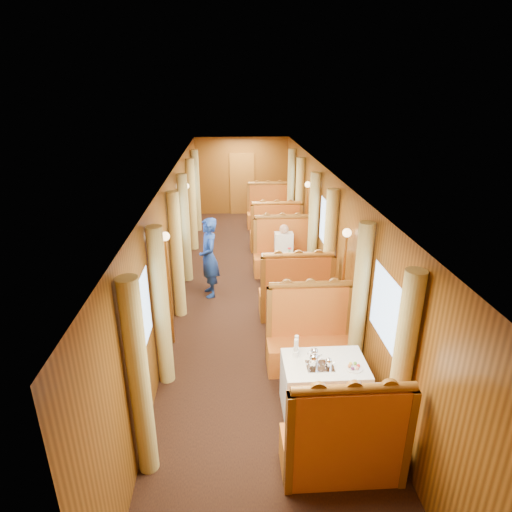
{
  "coord_description": "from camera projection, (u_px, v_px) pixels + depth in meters",
  "views": [
    {
      "loc": [
        -0.4,
        -7.95,
        4.01
      ],
      "look_at": [
        0.05,
        -0.56,
        1.05
      ],
      "focal_mm": 30.0,
      "sensor_mm": 36.0,
      "label": 1
    }
  ],
  "objects": [
    {
      "name": "sconce_right_aft",
      "position": [
        307.0,
        205.0,
        10.06
      ],
      "size": [
        0.14,
        0.14,
        1.95
      ],
      "color": "#BF8C3F",
      "rests_on": "floor"
    },
    {
      "name": "steward",
      "position": [
        209.0,
        258.0,
        8.52
      ],
      "size": [
        0.51,
        0.67,
        1.63
      ],
      "primitive_type": "imported",
      "rotation": [
        0.0,
        0.0,
        -1.35
      ],
      "color": "navy",
      "rests_on": "floor"
    },
    {
      "name": "ceiling",
      "position": [
        251.0,
        173.0,
        7.95
      ],
      "size": [
        3.0,
        12.0,
        0.01
      ],
      "primitive_type": null,
      "rotation": [
        3.14,
        0.0,
        0.0
      ],
      "color": "silver",
      "rests_on": "wall_left"
    },
    {
      "name": "window_right_near",
      "position": [
        388.0,
        312.0,
        5.18
      ],
      "size": [
        0.01,
        1.2,
        0.9
      ],
      "primitive_type": null,
      "rotation": [
        1.57,
        0.0,
        -1.57
      ],
      "color": "#88ADDC",
      "rests_on": "wall_right"
    },
    {
      "name": "sconce_left_fore",
      "position": [
        168.0,
        266.0,
        6.66
      ],
      "size": [
        0.14,
        0.14,
        1.95
      ],
      "color": "#BF8C3F",
      "rests_on": "floor"
    },
    {
      "name": "tea_tray",
      "position": [
        320.0,
        366.0,
        5.32
      ],
      "size": [
        0.34,
        0.26,
        0.01
      ],
      "primitive_type": "cube",
      "rotation": [
        0.0,
        0.0,
        -0.0
      ],
      "color": "silver",
      "rests_on": "table_near"
    },
    {
      "name": "passenger",
      "position": [
        284.0,
        245.0,
        9.38
      ],
      "size": [
        0.4,
        0.44,
        0.76
      ],
      "color": "beige",
      "rests_on": "banquette_mid_aft"
    },
    {
      "name": "teapot_left",
      "position": [
        313.0,
        363.0,
        5.27
      ],
      "size": [
        0.22,
        0.19,
        0.15
      ],
      "primitive_type": null,
      "rotation": [
        0.0,
        0.0,
        0.31
      ],
      "color": "silver",
      "rests_on": "tea_tray"
    },
    {
      "name": "fruit_plate",
      "position": [
        354.0,
        367.0,
        5.29
      ],
      "size": [
        0.23,
        0.23,
        0.05
      ],
      "rotation": [
        0.0,
        0.0,
        -0.25
      ],
      "color": "white",
      "rests_on": "table_near"
    },
    {
      "name": "banquette_near_aft",
      "position": [
        310.0,
        340.0,
        6.46
      ],
      "size": [
        1.3,
        0.55,
        1.34
      ],
      "color": "#A63512",
      "rests_on": "floor"
    },
    {
      "name": "wall_right",
      "position": [
        327.0,
        235.0,
        8.5
      ],
      "size": [
        0.01,
        12.0,
        2.5
      ],
      "primitive_type": null,
      "rotation": [
        1.57,
        0.0,
        -1.57
      ],
      "color": "brown",
      "rests_on": "floor"
    },
    {
      "name": "curtain_left_far_a",
      "position": [
        192.0,
        205.0,
        10.88
      ],
      "size": [
        0.22,
        0.22,
        2.35
      ],
      "primitive_type": "cylinder",
      "color": "tan",
      "rests_on": "floor"
    },
    {
      "name": "sconce_left_aft",
      "position": [
        187.0,
        207.0,
        9.91
      ],
      "size": [
        0.14,
        0.14,
        1.95
      ],
      "color": "#BF8C3F",
      "rests_on": "floor"
    },
    {
      "name": "cup_inboard",
      "position": [
        296.0,
        350.0,
        5.47
      ],
      "size": [
        0.08,
        0.08,
        0.26
      ],
      "rotation": [
        0.0,
        0.0,
        -0.32
      ],
      "color": "white",
      "rests_on": "table_near"
    },
    {
      "name": "rose_vase_mid",
      "position": [
        289.0,
        251.0,
        8.56
      ],
      "size": [
        0.06,
        0.06,
        0.36
      ],
      "rotation": [
        0.0,
        0.0,
        0.07
      ],
      "color": "silver",
      "rests_on": "table_mid"
    },
    {
      "name": "curtain_right_near_a",
      "position": [
        401.0,
        371.0,
        4.55
      ],
      "size": [
        0.22,
        0.22,
        2.35
      ],
      "primitive_type": "cylinder",
      "color": "tan",
      "rests_on": "floor"
    },
    {
      "name": "window_left_far",
      "position": [
        190.0,
        188.0,
        11.5
      ],
      "size": [
        0.01,
        1.2,
        0.9
      ],
      "primitive_type": null,
      "rotation": [
        1.57,
        0.0,
        1.57
      ],
      "color": "#88ADDC",
      "rests_on": "wall_left"
    },
    {
      "name": "banquette_near_fwd",
      "position": [
        343.0,
        445.0,
        4.58
      ],
      "size": [
        1.3,
        0.55,
        1.34
      ],
      "color": "#A63512",
      "rests_on": "floor"
    },
    {
      "name": "banquette_far_aft",
      "position": [
        269.0,
        213.0,
        12.95
      ],
      "size": [
        1.3,
        0.55,
        1.34
      ],
      "color": "#A63512",
      "rests_on": "floor"
    },
    {
      "name": "wall_far",
      "position": [
        242.0,
        176.0,
        13.97
      ],
      "size": [
        3.0,
        0.01,
        2.5
      ],
      "primitive_type": null,
      "rotation": [
        1.57,
        0.0,
        0.0
      ],
      "color": "brown",
      "rests_on": "floor"
    },
    {
      "name": "curtain_left_mid_b",
      "position": [
        185.0,
        229.0,
        9.08
      ],
      "size": [
        0.22,
        0.22,
        2.35
      ],
      "primitive_type": "cylinder",
      "color": "tan",
      "rests_on": "floor"
    },
    {
      "name": "banquette_far_fwd",
      "position": [
        276.0,
        234.0,
        11.07
      ],
      "size": [
        1.3,
        0.55,
        1.34
      ],
      "color": "#A63512",
      "rests_on": "floor"
    },
    {
      "name": "teapot_back",
      "position": [
        314.0,
        356.0,
        5.43
      ],
      "size": [
        0.2,
        0.18,
        0.13
      ],
      "primitive_type": null,
      "rotation": [
        0.0,
        0.0,
        -0.41
      ],
      "color": "silver",
      "rests_on": "tea_tray"
    },
    {
      "name": "curtain_left_near_b",
      "position": [
        161.0,
        308.0,
        5.84
      ],
      "size": [
        0.22,
        0.22,
        2.35
      ],
      "primitive_type": "cylinder",
      "color": "tan",
      "rests_on": "floor"
    },
    {
      "name": "window_right_mid",
      "position": [
        327.0,
        225.0,
        8.42
      ],
      "size": [
        0.01,
        1.2,
        0.9
      ],
      "primitive_type": null,
      "rotation": [
        1.57,
        0.0,
        -1.57
      ],
      "color": "#88ADDC",
      "rests_on": "wall_right"
    },
    {
      "name": "wall_left",
      "position": [
        175.0,
        238.0,
        8.33
      ],
      "size": [
        0.01,
        12.0,
        2.5
      ],
      "primitive_type": null,
      "rotation": [
        1.57,
        0.0,
        1.57
      ],
      "color": "brown",
      "rests_on": "floor"
    },
    {
      "name": "table_mid",
      "position": [
        288.0,
        276.0,
        8.78
      ],
      "size": [
        1.05,
        0.72,
        0.75
      ],
      "primitive_type": "cube",
      "color": "white",
      "rests_on": "floor"
    },
    {
      "name": "banquette_mid_fwd",
      "position": [
        295.0,
        296.0,
        7.82
      ],
      "size": [
        1.3,
        0.55,
        1.34
      ],
      "color": "#A63512",
      "rests_on": "floor"
    },
    {
      "name": "banquette_mid_aft",
      "position": [
        282.0,
        255.0,
        9.7
      ],
      "size": [
        1.3,
        0.55,
        1.34
      ],
      "color": "#A63512",
      "rests_on": "floor"
    },
    {
      "name": "curtain_left_near_a",
      "position": [
        139.0,
        382.0,
        4.39
      ],
      "size": [
        0.22,
        0.22,
        2.35
      ],
      "primitive_type": "cylinder",
      "color": "tan",
      "rests_on": "floor"
    },
    {
      "name": "curtain_right_far_b",
      "position": [
        291.0,
        190.0,
        12.49
      ],
      "size": [
        0.22,
        0.22,
        2.35
      ],
      "primitive_type": "cylinder",
      "color": "tan",
      "rests_on": "floor"
    },
    {
      "name": "table_near",
      "position": [
        323.0,
        387.0,
        5.54
      ],
      "size": [
        1.05,
        0.72,
        0.75
      ],
      "primitive_type": "cube",
      "color": "white",
      "rests_on": "floor"
    },
    {
      "name": "table_far",
      "position": [
        272.0,
        224.0,
        12.02
      ],
      "size": [
        1.05,
        0.72,
        0.75
      ],
      "primitive_type": "cube",
      "color": "white",
      "rests_on": "floor"
    },
    {
      "name": "curtain_right_mid_a",
      "position": [
        329.0,
        252.0,
        7.8
      ],
      "size": [
        0.22,
        0.22,
        2.35
      ],
      "primitive_type": "cylinder",
      "color": "tan",
      "rests_on": "floor"
    },
    {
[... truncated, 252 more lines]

